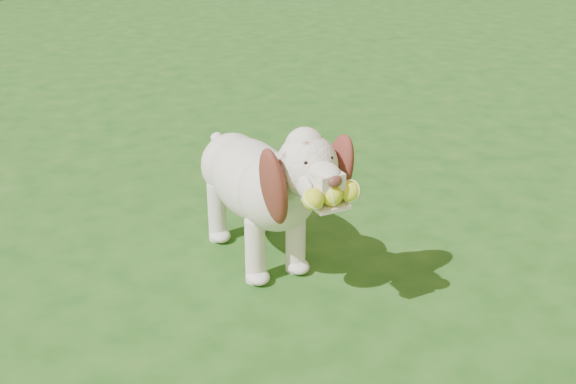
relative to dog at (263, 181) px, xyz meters
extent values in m
plane|color=#1A4A15|center=(0.13, 0.49, -0.42)|extent=(80.00, 80.00, 0.00)
ellipsoid|color=silver|center=(-0.02, 0.11, -0.04)|extent=(0.48, 0.73, 0.36)
ellipsoid|color=silver|center=(0.03, -0.14, 0.00)|extent=(0.41, 0.41, 0.35)
ellipsoid|color=silver|center=(-0.07, 0.34, -0.05)|extent=(0.38, 0.38, 0.32)
cylinder|color=silver|center=(0.06, -0.27, 0.09)|extent=(0.24, 0.31, 0.27)
sphere|color=silver|center=(0.09, -0.40, 0.23)|extent=(0.29, 0.29, 0.24)
sphere|color=silver|center=(0.08, -0.38, 0.29)|extent=(0.19, 0.19, 0.16)
cube|color=silver|center=(0.12, -0.53, 0.22)|extent=(0.13, 0.16, 0.07)
ellipsoid|color=#592D28|center=(0.13, -0.61, 0.24)|extent=(0.06, 0.05, 0.04)
cube|color=silver|center=(0.12, -0.55, 0.13)|extent=(0.16, 0.18, 0.02)
ellipsoid|color=brown|center=(-0.05, -0.42, 0.16)|extent=(0.17, 0.25, 0.38)
ellipsoid|color=brown|center=(0.22, -0.36, 0.16)|extent=(0.18, 0.23, 0.38)
cylinder|color=silver|center=(-0.10, 0.47, -0.01)|extent=(0.10, 0.18, 0.13)
cylinder|color=silver|center=(-0.07, -0.14, -0.27)|extent=(0.11, 0.11, 0.31)
cylinder|color=silver|center=(0.13, -0.10, -0.27)|extent=(0.11, 0.11, 0.31)
cylinder|color=silver|center=(-0.17, 0.29, -0.27)|extent=(0.11, 0.11, 0.31)
cylinder|color=silver|center=(0.03, 0.34, -0.27)|extent=(0.11, 0.11, 0.31)
sphere|color=#D7EE27|center=(0.05, -0.61, 0.18)|extent=(0.10, 0.10, 0.08)
sphere|color=#D7EE27|center=(0.13, -0.59, 0.18)|extent=(0.10, 0.10, 0.08)
sphere|color=#D7EE27|center=(0.21, -0.57, 0.18)|extent=(0.10, 0.10, 0.08)
camera|label=1|loc=(-0.66, -2.90, 1.29)|focal=45.00mm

